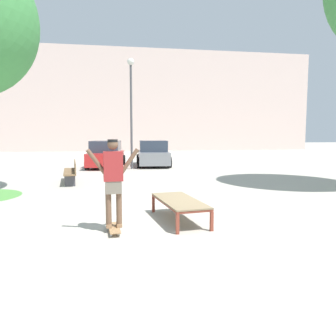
% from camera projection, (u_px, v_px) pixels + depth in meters
% --- Properties ---
extents(ground_plane, '(120.00, 120.00, 0.00)m').
position_uv_depth(ground_plane, '(206.00, 217.00, 7.51)').
color(ground_plane, '#B2AA9E').
extents(building_facade, '(34.77, 4.00, 11.08)m').
position_uv_depth(building_facade, '(159.00, 102.00, 37.86)').
color(building_facade, beige).
rests_on(building_facade, ground).
extents(skate_box, '(1.00, 1.98, 0.46)m').
position_uv_depth(skate_box, '(179.00, 202.00, 7.13)').
color(skate_box, brown).
rests_on(skate_box, ground).
extents(skateboard, '(0.25, 0.81, 0.09)m').
position_uv_depth(skateboard, '(114.00, 228.00, 6.33)').
color(skateboard, '#9E754C').
rests_on(skateboard, ground).
extents(skater, '(1.00, 0.30, 1.69)m').
position_uv_depth(skater, '(113.00, 177.00, 6.23)').
color(skater, brown).
rests_on(skater, skateboard).
extents(car_red, '(2.26, 4.36, 1.50)m').
position_uv_depth(car_red, '(106.00, 155.00, 18.70)').
color(car_red, red).
rests_on(car_red, ground).
extents(car_grey, '(2.11, 4.30, 1.50)m').
position_uv_depth(car_grey, '(153.00, 154.00, 19.52)').
color(car_grey, slate).
rests_on(car_grey, ground).
extents(park_bench, '(0.73, 2.44, 0.83)m').
position_uv_depth(park_bench, '(71.00, 171.00, 12.71)').
color(park_bench, brown).
rests_on(park_bench, ground).
extents(light_post, '(0.36, 0.36, 5.83)m').
position_uv_depth(light_post, '(131.00, 97.00, 17.41)').
color(light_post, '#4C4C51').
rests_on(light_post, ground).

